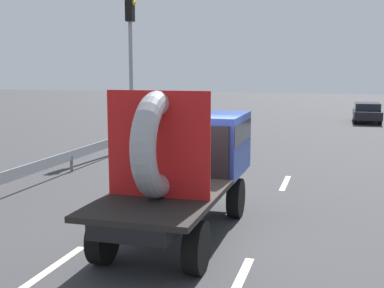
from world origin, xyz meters
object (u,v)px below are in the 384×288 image
flatbed_truck (189,156)px  distant_sedan (197,127)px  oncoming_car (367,112)px  traffic_light (131,53)px

flatbed_truck → distant_sedan: size_ratio=1.39×
flatbed_truck → oncoming_car: bearing=78.4°
flatbed_truck → traffic_light: bearing=118.8°
oncoming_car → traffic_light: bearing=-126.6°
flatbed_truck → distant_sedan: (-3.20, 12.34, -0.86)m
flatbed_truck → traffic_light: size_ratio=0.88×
flatbed_truck → traffic_light: 11.35m
flatbed_truck → oncoming_car: (4.81, 23.39, -0.88)m
flatbed_truck → oncoming_car: 23.89m
distant_sedan → oncoming_car: size_ratio=1.04×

